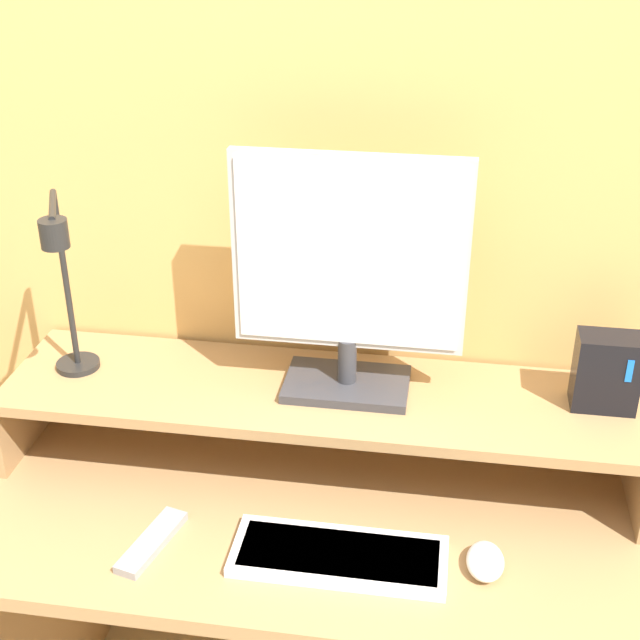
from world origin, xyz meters
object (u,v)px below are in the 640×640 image
(remote_control, at_px, (152,542))
(keyboard, at_px, (339,556))
(mouse, at_px, (485,561))
(desk_lamp, at_px, (64,286))
(router_dock, at_px, (606,372))
(monitor, at_px, (349,273))

(remote_control, bearing_deg, keyboard, 2.53)
(mouse, distance_m, remote_control, 0.58)
(keyboard, relative_size, remote_control, 2.09)
(desk_lamp, xyz_separation_m, mouse, (0.79, -0.21, -0.36))
(keyboard, bearing_deg, remote_control, -177.47)
(desk_lamp, distance_m, mouse, 0.90)
(desk_lamp, xyz_separation_m, remote_control, (0.21, -0.24, -0.37))
(mouse, bearing_deg, router_dock, 54.81)
(keyboard, height_order, mouse, mouse)
(desk_lamp, bearing_deg, router_dock, 4.65)
(desk_lamp, height_order, keyboard, desk_lamp)
(monitor, bearing_deg, router_dock, 1.53)
(monitor, relative_size, mouse, 4.87)
(monitor, xyz_separation_m, keyboard, (0.03, -0.29, -0.40))
(desk_lamp, relative_size, remote_control, 2.12)
(keyboard, bearing_deg, monitor, 95.27)
(desk_lamp, height_order, remote_control, desk_lamp)
(desk_lamp, distance_m, router_dock, 1.01)
(keyboard, bearing_deg, router_dock, 34.01)
(monitor, bearing_deg, remote_control, -134.89)
(router_dock, height_order, remote_control, router_dock)
(desk_lamp, relative_size, mouse, 3.94)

